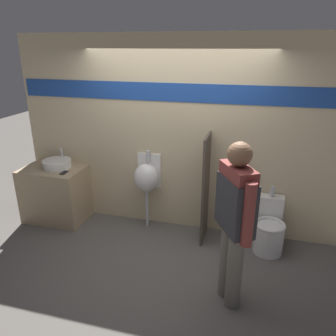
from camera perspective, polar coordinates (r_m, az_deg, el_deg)
name	(u,v)px	position (r m, az deg, el deg)	size (l,w,h in m)	color
ground_plane	(165,244)	(4.57, -0.57, -13.17)	(16.00, 16.00, 0.00)	#5B5651
display_wall	(176,136)	(4.53, 1.42, 5.53)	(4.60, 0.07, 2.70)	beige
sink_counter	(56,194)	(5.28, -18.99, -4.30)	(0.90, 0.61, 0.83)	tan
sink_basin	(57,164)	(5.13, -18.76, 0.74)	(0.41, 0.41, 0.26)	white
cell_phone	(64,173)	(4.88, -17.67, -0.77)	(0.07, 0.14, 0.01)	black
divider_near_counter	(205,189)	(4.40, 6.54, -3.66)	(0.03, 0.49, 1.48)	#4C4238
urinal_near_counter	(147,178)	(4.67, -3.75, -1.69)	(0.36, 0.30, 1.15)	silver
toilet	(269,231)	(4.53, 17.17, -10.38)	(0.39, 0.56, 0.82)	white
person_in_vest	(235,215)	(3.24, 11.56, -8.03)	(0.42, 0.54, 1.74)	#666056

